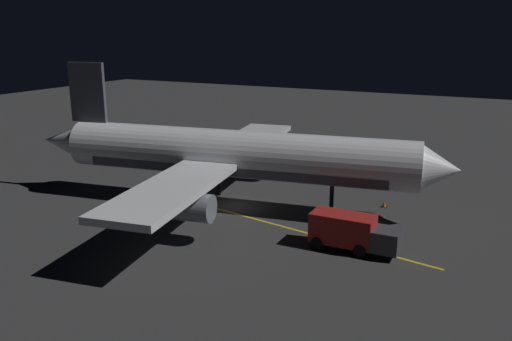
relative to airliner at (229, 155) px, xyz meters
name	(u,v)px	position (x,y,z in m)	size (l,w,h in m)	color
ground_plane	(236,207)	(-0.10, 0.59, -4.65)	(180.00, 180.00, 0.20)	#313132
apron_guide_stripe	(265,222)	(2.21, 4.59, -4.55)	(0.24, 28.80, 0.01)	gold
airliner	(229,155)	(0.00, 0.00, 0.00)	(33.25, 37.98, 12.21)	white
baggage_truck	(351,232)	(4.42, 12.36, -3.24)	(2.36, 6.25, 2.57)	maroon
catering_truck	(254,161)	(-10.77, -3.06, -3.27)	(3.08, 6.52, 2.50)	silver
ground_crew_worker	(323,237)	(5.21, 10.59, -3.67)	(0.40, 0.40, 1.74)	black
traffic_cone_near_left	(384,204)	(-5.78, 12.34, -4.30)	(0.50, 0.50, 0.55)	#EA590F
traffic_cone_near_right	(334,245)	(4.63, 11.28, -4.30)	(0.50, 0.50, 0.55)	#EA590F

